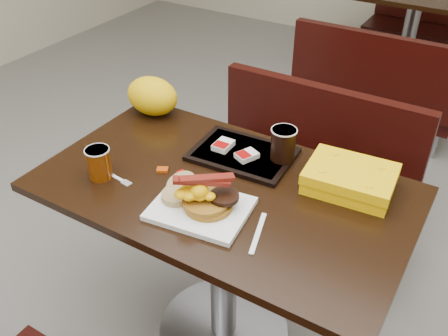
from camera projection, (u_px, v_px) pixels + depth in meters
The scene contains 24 objects.
floor at pixel (224, 331), 2.04m from camera, with size 6.00×7.00×0.01m, color slate.
table_near at pixel (224, 267), 1.83m from camera, with size 1.20×0.70×0.75m, color black, non-canonical shape.
bench_near_n at pixel (301, 175), 2.33m from camera, with size 1.00×0.46×0.72m, color black, non-canonical shape.
table_far at pixel (407, 43), 3.65m from camera, with size 1.20×0.70×0.75m, color black, non-canonical shape.
bench_far_s at pixel (378, 80), 3.17m from camera, with size 1.00×0.46×0.72m, color black, non-canonical shape.
bench_far_n at pixel (429, 18), 4.15m from camera, with size 1.00×0.46×0.72m, color black, non-canonical shape.
platter at pixel (200, 209), 1.50m from camera, with size 0.29×0.22×0.02m, color white.
pancake_stack at pixel (208, 203), 1.49m from camera, with size 0.15×0.15×0.03m, color #9F6F1A.
sausage_patty at pixel (224, 196), 1.48m from camera, with size 0.09×0.09×0.01m, color black.
scrambled_eggs at pixel (199, 193), 1.46m from camera, with size 0.10×0.09×0.05m, color #E4C304.
bacon_strips at pixel (202, 180), 1.45m from camera, with size 0.17×0.07×0.01m, color #4F0507, non-canonical shape.
muffin_bottom at pixel (176, 196), 1.52m from camera, with size 0.09×0.09×0.02m, color tan.
muffin_top at pixel (182, 185), 1.55m from camera, with size 0.10×0.10×0.02m, color tan.
coffee_cup_near at pixel (99, 163), 1.62m from camera, with size 0.08×0.08×0.11m, color #984505.
fork at pixel (114, 176), 1.65m from camera, with size 0.12×0.02×0.00m, color white, non-canonical shape.
knife at pixel (258, 233), 1.43m from camera, with size 0.18×0.01×0.00m, color white.
condiment_syrup at pixel (162, 170), 1.68m from camera, with size 0.04×0.03×0.01m, color #A23506.
condiment_ketchup at pixel (182, 174), 1.66m from camera, with size 0.04×0.03×0.01m, color #8C0504.
tray at pixel (243, 154), 1.75m from camera, with size 0.35×0.25×0.02m, color black.
hashbrown_sleeve_left at pixel (223, 145), 1.76m from camera, with size 0.06×0.08×0.02m, color silver.
hashbrown_sleeve_right at pixel (247, 155), 1.71m from camera, with size 0.05×0.07×0.02m, color silver.
coffee_cup_far at pixel (283, 144), 1.68m from camera, with size 0.08×0.08×0.11m, color black.
clamshell at pixel (350, 179), 1.58m from camera, with size 0.27×0.21×0.07m, color #FABC04.
paper_bag at pixel (152, 96), 1.97m from camera, with size 0.22×0.16×0.15m, color yellow.
Camera 1 is at (0.67, -1.10, 1.72)m, focal length 40.07 mm.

